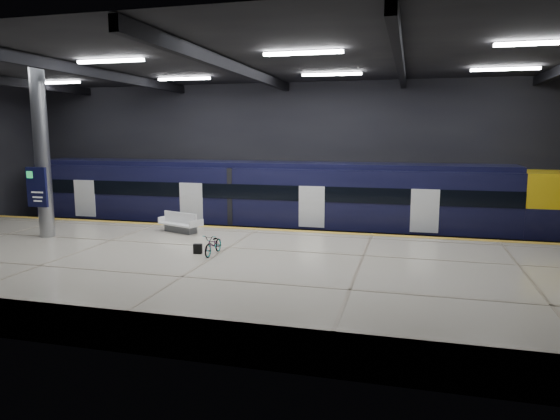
% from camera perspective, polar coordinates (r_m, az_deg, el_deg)
% --- Properties ---
extents(ground, '(30.00, 30.00, 0.00)m').
position_cam_1_polar(ground, '(20.04, -4.79, -6.72)').
color(ground, black).
rests_on(ground, ground).
extents(room_shell, '(30.10, 16.10, 8.05)m').
position_cam_1_polar(room_shell, '(19.33, -5.01, 9.86)').
color(room_shell, black).
rests_on(room_shell, ground).
extents(platform, '(30.00, 11.00, 1.10)m').
position_cam_1_polar(platform, '(17.64, -7.53, -7.05)').
color(platform, '#BEB6A0').
rests_on(platform, ground).
extents(safety_strip, '(30.00, 0.40, 0.01)m').
position_cam_1_polar(safety_strip, '(22.33, -2.48, -2.18)').
color(safety_strip, gold).
rests_on(safety_strip, platform).
extents(rails, '(30.00, 1.52, 0.16)m').
position_cam_1_polar(rails, '(25.12, -0.62, -3.33)').
color(rails, gray).
rests_on(rails, ground).
extents(train, '(29.40, 2.84, 3.79)m').
position_cam_1_polar(train, '(24.55, 1.51, 1.07)').
color(train, black).
rests_on(train, ground).
extents(bench, '(2.13, 1.45, 0.87)m').
position_cam_1_polar(bench, '(21.99, -11.30, -1.72)').
color(bench, '#595B60').
rests_on(bench, platform).
extents(bicycle, '(0.50, 1.42, 0.75)m').
position_cam_1_polar(bicycle, '(17.72, -7.62, -3.90)').
color(bicycle, '#99999E').
rests_on(bicycle, platform).
extents(pannier_bag, '(0.33, 0.23, 0.35)m').
position_cam_1_polar(pannier_bag, '(18.00, -9.38, -4.39)').
color(pannier_bag, black).
rests_on(pannier_bag, platform).
extents(info_column, '(0.90, 0.78, 6.90)m').
position_cam_1_polar(info_column, '(22.48, -25.59, 5.68)').
color(info_column, '#9EA0A5').
rests_on(info_column, platform).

